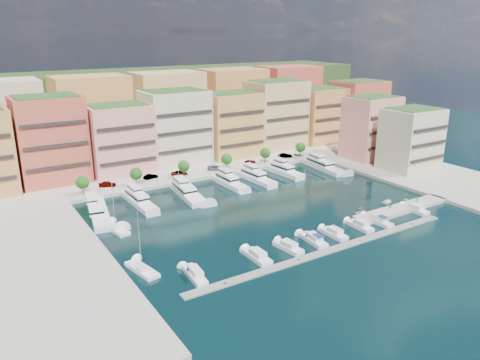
% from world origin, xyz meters
% --- Properties ---
extents(ground, '(400.00, 400.00, 0.00)m').
position_xyz_m(ground, '(0.00, 0.00, 0.00)').
color(ground, black).
rests_on(ground, ground).
extents(north_quay, '(220.00, 64.00, 2.00)m').
position_xyz_m(north_quay, '(0.00, 62.00, 0.00)').
color(north_quay, '#9E998E').
rests_on(north_quay, ground).
extents(east_quay, '(34.00, 76.00, 2.00)m').
position_xyz_m(east_quay, '(62.00, -8.00, 0.00)').
color(east_quay, '#9E998E').
rests_on(east_quay, ground).
extents(west_quay, '(34.00, 76.00, 2.00)m').
position_xyz_m(west_quay, '(-62.00, -8.00, 0.00)').
color(west_quay, '#9E998E').
rests_on(west_quay, ground).
extents(hillside, '(240.00, 40.00, 58.00)m').
position_xyz_m(hillside, '(0.00, 110.00, 0.00)').
color(hillside, '#203716').
rests_on(hillside, ground).
extents(south_pontoon, '(72.00, 2.20, 0.35)m').
position_xyz_m(south_pontoon, '(-3.00, -30.00, 0.00)').
color(south_pontoon, gray).
rests_on(south_pontoon, ground).
extents(finger_pier, '(32.00, 5.00, 2.00)m').
position_xyz_m(finger_pier, '(30.00, -22.00, 0.00)').
color(finger_pier, '#9E998E').
rests_on(finger_pier, ground).
extents(apartment_1, '(20.00, 16.50, 26.80)m').
position_xyz_m(apartment_1, '(-44.00, 51.99, 14.31)').
color(apartment_1, '#B84C3D').
rests_on(apartment_1, north_quay).
extents(apartment_2, '(20.00, 15.50, 22.80)m').
position_xyz_m(apartment_2, '(-23.00, 49.99, 12.31)').
color(apartment_2, '#E68D80').
rests_on(apartment_2, north_quay).
extents(apartment_3, '(22.00, 16.50, 25.80)m').
position_xyz_m(apartment_3, '(-2.00, 51.99, 13.81)').
color(apartment_3, beige).
rests_on(apartment_3, north_quay).
extents(apartment_4, '(20.00, 15.50, 23.80)m').
position_xyz_m(apartment_4, '(20.00, 49.99, 12.81)').
color(apartment_4, '#DB9B52').
rests_on(apartment_4, north_quay).
extents(apartment_5, '(22.00, 16.50, 26.80)m').
position_xyz_m(apartment_5, '(42.00, 51.99, 14.31)').
color(apartment_5, tan).
rests_on(apartment_5, north_quay).
extents(apartment_6, '(20.00, 15.50, 22.80)m').
position_xyz_m(apartment_6, '(64.00, 49.99, 12.31)').
color(apartment_6, '#BA7844').
rests_on(apartment_6, north_quay).
extents(apartment_7, '(22.00, 16.50, 24.80)m').
position_xyz_m(apartment_7, '(84.00, 47.99, 13.31)').
color(apartment_7, '#B84C3D').
rests_on(apartment_7, north_quay).
extents(apartment_east_a, '(18.00, 14.50, 22.80)m').
position_xyz_m(apartment_east_a, '(62.00, 19.99, 12.31)').
color(apartment_east_a, '#E68D80').
rests_on(apartment_east_a, east_quay).
extents(apartment_east_b, '(18.00, 14.50, 20.80)m').
position_xyz_m(apartment_east_b, '(62.00, 1.99, 11.31)').
color(apartment_east_b, beige).
rests_on(apartment_east_b, east_quay).
extents(backblock_0, '(26.00, 18.00, 30.00)m').
position_xyz_m(backblock_0, '(-55.00, 74.00, 16.00)').
color(backblock_0, beige).
rests_on(backblock_0, north_quay).
extents(backblock_1, '(26.00, 18.00, 30.00)m').
position_xyz_m(backblock_1, '(-25.00, 74.00, 16.00)').
color(backblock_1, '#DB9B52').
rests_on(backblock_1, north_quay).
extents(backblock_2, '(26.00, 18.00, 30.00)m').
position_xyz_m(backblock_2, '(5.00, 74.00, 16.00)').
color(backblock_2, tan).
rests_on(backblock_2, north_quay).
extents(backblock_3, '(26.00, 18.00, 30.00)m').
position_xyz_m(backblock_3, '(35.00, 74.00, 16.00)').
color(backblock_3, '#BA7844').
rests_on(backblock_3, north_quay).
extents(backblock_4, '(26.00, 18.00, 30.00)m').
position_xyz_m(backblock_4, '(65.00, 74.00, 16.00)').
color(backblock_4, '#B84C3D').
rests_on(backblock_4, north_quay).
extents(tree_0, '(3.80, 3.80, 5.65)m').
position_xyz_m(tree_0, '(-40.00, 33.50, 4.74)').
color(tree_0, '#473323').
rests_on(tree_0, north_quay).
extents(tree_1, '(3.80, 3.80, 5.65)m').
position_xyz_m(tree_1, '(-24.00, 33.50, 4.74)').
color(tree_1, '#473323').
rests_on(tree_1, north_quay).
extents(tree_2, '(3.80, 3.80, 5.65)m').
position_xyz_m(tree_2, '(-8.00, 33.50, 4.74)').
color(tree_2, '#473323').
rests_on(tree_2, north_quay).
extents(tree_3, '(3.80, 3.80, 5.65)m').
position_xyz_m(tree_3, '(8.00, 33.50, 4.74)').
color(tree_3, '#473323').
rests_on(tree_3, north_quay).
extents(tree_4, '(3.80, 3.80, 5.65)m').
position_xyz_m(tree_4, '(24.00, 33.50, 4.74)').
color(tree_4, '#473323').
rests_on(tree_4, north_quay).
extents(tree_5, '(3.80, 3.80, 5.65)m').
position_xyz_m(tree_5, '(40.00, 33.50, 4.74)').
color(tree_5, '#473323').
rests_on(tree_5, north_quay).
extents(lamppost_0, '(0.30, 0.30, 4.20)m').
position_xyz_m(lamppost_0, '(-36.00, 31.20, 3.83)').
color(lamppost_0, black).
rests_on(lamppost_0, north_quay).
extents(lamppost_1, '(0.30, 0.30, 4.20)m').
position_xyz_m(lamppost_1, '(-18.00, 31.20, 3.83)').
color(lamppost_1, black).
rests_on(lamppost_1, north_quay).
extents(lamppost_2, '(0.30, 0.30, 4.20)m').
position_xyz_m(lamppost_2, '(0.00, 31.20, 3.83)').
color(lamppost_2, black).
rests_on(lamppost_2, north_quay).
extents(lamppost_3, '(0.30, 0.30, 4.20)m').
position_xyz_m(lamppost_3, '(18.00, 31.20, 3.83)').
color(lamppost_3, black).
rests_on(lamppost_3, north_quay).
extents(lamppost_4, '(0.30, 0.30, 4.20)m').
position_xyz_m(lamppost_4, '(36.00, 31.20, 3.83)').
color(lamppost_4, black).
rests_on(lamppost_4, north_quay).
extents(yacht_0, '(8.44, 23.47, 7.30)m').
position_xyz_m(yacht_0, '(-40.21, 18.44, 1.21)').
color(yacht_0, white).
rests_on(yacht_0, ground).
extents(yacht_1, '(4.41, 18.68, 7.30)m').
position_xyz_m(yacht_1, '(-28.31, 20.43, 1.09)').
color(yacht_1, white).
rests_on(yacht_1, ground).
extents(yacht_2, '(7.05, 20.66, 7.30)m').
position_xyz_m(yacht_2, '(-13.83, 19.73, 1.21)').
color(yacht_2, white).
rests_on(yacht_2, ground).
extents(yacht_3, '(4.26, 16.23, 7.30)m').
position_xyz_m(yacht_3, '(1.74, 21.58, 1.21)').
color(yacht_3, white).
rests_on(yacht_3, ground).
extents(yacht_4, '(5.21, 17.23, 7.30)m').
position_xyz_m(yacht_4, '(11.33, 21.17, 1.09)').
color(yacht_4, white).
rests_on(yacht_4, ground).
extents(yacht_5, '(5.44, 15.36, 7.30)m').
position_xyz_m(yacht_5, '(23.73, 22.09, 1.21)').
color(yacht_5, white).
rests_on(yacht_5, ground).
extents(yacht_6, '(6.45, 20.33, 7.30)m').
position_xyz_m(yacht_6, '(39.04, 19.84, 1.21)').
color(yacht_6, white).
rests_on(yacht_6, ground).
extents(cruiser_0, '(3.18, 8.83, 2.55)m').
position_xyz_m(cruiser_0, '(-33.61, -24.59, 0.55)').
color(cruiser_0, white).
rests_on(cruiser_0, ground).
extents(cruiser_2, '(2.89, 8.14, 2.55)m').
position_xyz_m(cruiser_2, '(-18.89, -24.59, 0.55)').
color(cruiser_2, white).
rests_on(cruiser_2, ground).
extents(cruiser_3, '(3.39, 7.91, 2.55)m').
position_xyz_m(cruiser_3, '(-10.52, -24.58, 0.55)').
color(cruiser_3, white).
rests_on(cruiser_3, ground).
extents(cruiser_4, '(3.41, 8.43, 2.66)m').
position_xyz_m(cruiser_4, '(-3.29, -24.61, 0.57)').
color(cruiser_4, white).
rests_on(cruiser_4, ground).
extents(cruiser_5, '(2.73, 7.36, 2.55)m').
position_xyz_m(cruiser_5, '(3.08, -24.58, 0.55)').
color(cruiser_5, white).
rests_on(cruiser_5, ground).
extents(cruiser_6, '(2.91, 7.45, 2.55)m').
position_xyz_m(cruiser_6, '(11.67, -24.58, 0.55)').
color(cruiser_6, white).
rests_on(cruiser_6, ground).
extents(cruiser_7, '(2.45, 8.55, 2.66)m').
position_xyz_m(cruiser_7, '(17.91, -24.61, 0.57)').
color(cruiser_7, white).
rests_on(cruiser_7, ground).
extents(cruiser_9, '(2.94, 7.36, 2.55)m').
position_xyz_m(cruiser_9, '(32.33, -24.58, 0.55)').
color(cruiser_9, white).
rests_on(cruiser_9, ground).
extents(sailboat_0, '(4.45, 9.51, 13.20)m').
position_xyz_m(sailboat_0, '(-41.52, -16.80, 0.31)').
color(sailboat_0, white).
rests_on(sailboat_0, ground).
extents(sailboat_2, '(4.31, 9.98, 13.20)m').
position_xyz_m(sailboat_2, '(-39.50, 5.90, 0.31)').
color(sailboat_2, white).
rests_on(sailboat_2, ground).
extents(tender_3, '(1.73, 1.58, 0.77)m').
position_xyz_m(tender_3, '(37.24, -17.46, 0.39)').
color(tender_3, beige).
rests_on(tender_3, ground).
extents(tender_0, '(3.85, 2.91, 0.75)m').
position_xyz_m(tender_0, '(19.04, -17.97, 0.38)').
color(tender_0, silver).
rests_on(tender_0, ground).
extents(tender_1, '(1.66, 1.44, 0.85)m').
position_xyz_m(tender_1, '(20.95, -15.65, 0.43)').
color(tender_1, '#C2AF94').
rests_on(tender_1, ground).
extents(tender_2, '(5.22, 4.54, 0.90)m').
position_xyz_m(tender_2, '(31.12, -16.21, 0.45)').
color(tender_2, white).
rests_on(tender_2, ground).
extents(car_0, '(5.45, 3.76, 1.72)m').
position_xyz_m(car_0, '(-31.89, 37.20, 1.86)').
color(car_0, gray).
rests_on(car_0, north_quay).
extents(car_1, '(4.90, 2.30, 1.55)m').
position_xyz_m(car_1, '(-17.77, 37.70, 1.78)').
color(car_1, gray).
rests_on(car_1, north_quay).
extents(car_2, '(5.54, 2.80, 1.50)m').
position_xyz_m(car_2, '(-8.32, 36.42, 1.75)').
color(car_2, gray).
rests_on(car_2, north_quay).
extents(car_3, '(6.00, 4.28, 1.61)m').
position_xyz_m(car_3, '(4.67, 35.37, 1.81)').
color(car_3, gray).
rests_on(car_3, north_quay).
extents(car_4, '(4.20, 2.47, 1.34)m').
position_xyz_m(car_4, '(19.37, 36.23, 1.67)').
color(car_4, gray).
rests_on(car_4, north_quay).
extents(car_5, '(5.42, 3.21, 1.69)m').
position_xyz_m(car_5, '(34.63, 35.62, 1.84)').
color(car_5, gray).
rests_on(car_5, north_quay).
extents(person_0, '(0.64, 0.69, 1.59)m').
position_xyz_m(person_0, '(26.37, -21.15, 1.79)').
color(person_0, navy).
rests_on(person_0, finger_pier).
extents(person_1, '(0.96, 0.94, 1.56)m').
position_xyz_m(person_1, '(36.32, -21.83, 1.78)').
color(person_1, '#453029').
rests_on(person_1, finger_pier).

